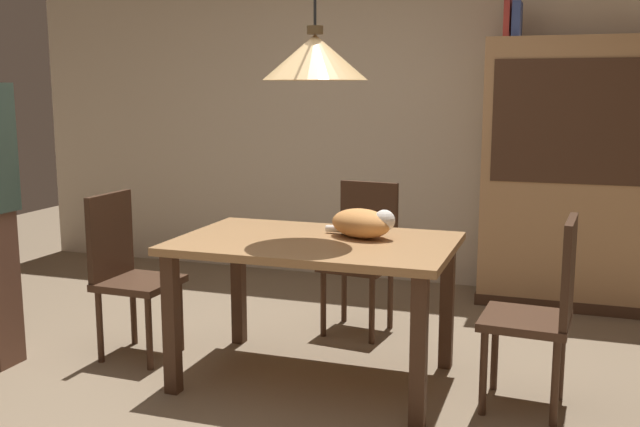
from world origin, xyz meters
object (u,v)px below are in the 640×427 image
hutch_bookcase (565,179)px  pendant_lamp (315,57)px  book_blue_wide (517,20)px  chair_right_side (544,306)px  book_red_tall (508,17)px  chair_far_back (363,250)px  dining_table (315,259)px  chair_left_side (127,268)px  cat_sleeping (363,223)px

hutch_bookcase → pendant_lamp: bearing=-122.6°
book_blue_wide → hutch_bookcase: bearing=-0.2°
chair_right_side → book_red_tall: (-0.37, 1.86, 1.48)m
chair_right_side → chair_far_back: bearing=141.7°
dining_table → book_blue_wide: (0.82, 1.85, 1.32)m
hutch_bookcase → dining_table: bearing=-122.6°
chair_far_back → chair_left_side: bearing=-142.4°
dining_table → book_red_tall: bearing=67.8°
chair_left_side → book_blue_wide: (1.95, 1.85, 1.46)m
chair_left_side → book_blue_wide: 3.06m
dining_table → cat_sleeping: 0.31m
chair_far_back → pendant_lamp: bearing=-90.6°
chair_left_side → pendant_lamp: (1.13, -0.00, 1.15)m
cat_sleeping → book_red_tall: book_red_tall is taller
chair_left_side → book_red_tall: 3.03m
dining_table → chair_left_side: bearing=179.9°
chair_right_side → cat_sleeping: size_ratio=2.28×
chair_right_side → dining_table: bearing=179.7°
chair_far_back → hutch_bookcase: 1.57m
cat_sleeping → hutch_bookcase: (0.97, 1.73, 0.06)m
chair_left_side → book_blue_wide: book_blue_wide is taller
pendant_lamp → chair_right_side: bearing=-0.3°
hutch_bookcase → chair_far_back: bearing=-140.4°
chair_right_side → book_blue_wide: size_ratio=3.88×
chair_left_side → hutch_bookcase: hutch_bookcase is taller
chair_right_side → chair_left_side: 2.26m
chair_far_back → book_red_tall: bearing=52.6°
chair_right_side → chair_far_back: size_ratio=1.00×
dining_table → chair_right_side: chair_right_side is taller
chair_left_side → cat_sleeping: size_ratio=2.28×
dining_table → chair_right_side: 1.14m
cat_sleeping → pendant_lamp: size_ratio=0.31×
chair_far_back → book_blue_wide: book_blue_wide is taller
chair_far_back → hutch_bookcase: (1.18, 0.97, 0.38)m
cat_sleeping → book_blue_wide: book_blue_wide is taller
chair_right_side → chair_left_side: same height
chair_right_side → book_blue_wide: 2.38m
chair_far_back → pendant_lamp: size_ratio=0.72×
dining_table → chair_far_back: chair_far_back is taller
chair_left_side → book_red_tall: (1.88, 1.85, 1.48)m
dining_table → pendant_lamp: pendant_lamp is taller
pendant_lamp → chair_far_back: bearing=89.4°
book_red_tall → chair_far_back: bearing=-127.4°
chair_right_side → cat_sleeping: bearing=172.0°
cat_sleeping → book_blue_wide: 2.16m
dining_table → book_red_tall: size_ratio=5.00×
chair_right_side → chair_left_side: bearing=179.8°
pendant_lamp → hutch_bookcase: size_ratio=0.70×
chair_right_side → chair_left_side: size_ratio=1.00×
chair_right_side → cat_sleeping: (-0.91, 0.13, 0.32)m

